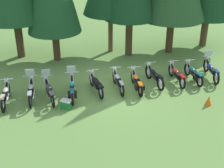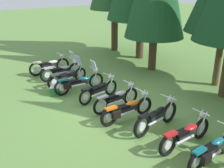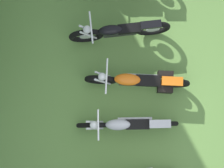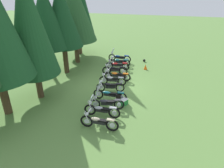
{
  "view_description": "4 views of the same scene",
  "coord_description": "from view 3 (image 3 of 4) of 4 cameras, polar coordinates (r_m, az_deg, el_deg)",
  "views": [
    {
      "loc": [
        -2.71,
        -14.34,
        7.86
      ],
      "look_at": [
        -0.3,
        -0.29,
        0.55
      ],
      "focal_mm": 51.33,
      "sensor_mm": 36.0,
      "label": 1
    },
    {
      "loc": [
        7.98,
        -5.39,
        4.81
      ],
      "look_at": [
        -0.51,
        0.32,
        0.83
      ],
      "focal_mm": 43.37,
      "sensor_mm": 36.0,
      "label": 2
    },
    {
      "loc": [
        0.03,
        0.44,
        8.31
      ],
      "look_at": [
        0.89,
        0.48,
        0.96
      ],
      "focal_mm": 59.22,
      "sensor_mm": 36.0,
      "label": 3
    },
    {
      "loc": [
        -14.42,
        -3.25,
        7.46
      ],
      "look_at": [
        -1.26,
        -0.16,
        0.77
      ],
      "focal_mm": 33.27,
      "sensor_mm": 36.0,
      "label": 4
    }
  ],
  "objects": [
    {
      "name": "motorcycle_6",
      "position": [
        7.95,
        4.22,
        0.48
      ],
      "size": [
        0.72,
        2.29,
        1.0
      ],
      "rotation": [
        0.0,
        0.0,
        1.57
      ],
      "color": "black",
      "rests_on": "ground_plane"
    },
    {
      "name": "ground_plane",
      "position": [
        8.32,
        3.05,
        -6.99
      ],
      "size": [
        80.0,
        80.0,
        0.0
      ],
      "primitive_type": "plane",
      "color": "#608C42"
    },
    {
      "name": "motorcycle_7",
      "position": [
        8.11,
        1.08,
        8.12
      ],
      "size": [
        0.67,
        2.23,
        1.04
      ],
      "rotation": [
        0.0,
        0.0,
        1.73
      ],
      "color": "black",
      "rests_on": "ground_plane"
    },
    {
      "name": "motorcycle_5",
      "position": [
        7.86,
        2.26,
        -6.26
      ],
      "size": [
        0.61,
        2.2,
        1.01
      ],
      "rotation": [
        0.0,
        0.0,
        1.64
      ],
      "color": "black",
      "rests_on": "ground_plane"
    }
  ]
}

